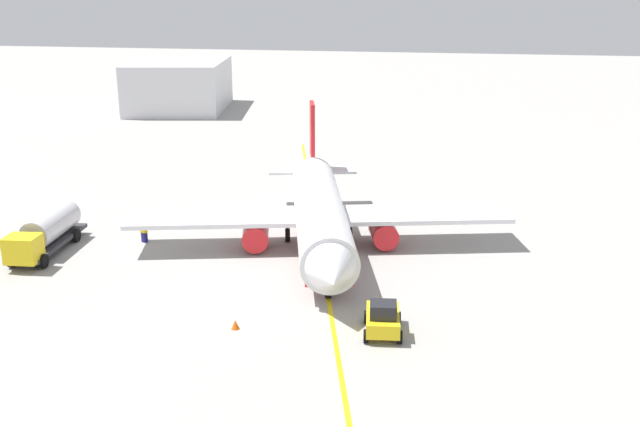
{
  "coord_description": "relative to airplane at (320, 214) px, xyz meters",
  "views": [
    {
      "loc": [
        53.21,
        11.0,
        19.91
      ],
      "look_at": [
        0.0,
        0.0,
        3.0
      ],
      "focal_mm": 39.96,
      "sensor_mm": 36.0,
      "label": 1
    }
  ],
  "objects": [
    {
      "name": "ground_plane",
      "position": [
        0.44,
        0.12,
        -2.8
      ],
      "size": [
        400.0,
        400.0,
        0.0
      ],
      "primitive_type": "plane",
      "color": "#9E9B96"
    },
    {
      "name": "taxi_line_marking",
      "position": [
        0.44,
        0.12,
        -2.79
      ],
      "size": [
        80.38,
        21.74,
        0.01
      ],
      "primitive_type": "cube",
      "rotation": [
        0.0,
        0.0,
        0.26
      ],
      "color": "yellow",
      "rests_on": "ground"
    },
    {
      "name": "pushback_tug",
      "position": [
        14.38,
        6.9,
        -1.79
      ],
      "size": [
        3.83,
        2.73,
        2.2
      ],
      "color": "yellow",
      "rests_on": "ground"
    },
    {
      "name": "distant_hangar",
      "position": [
        -65.65,
        -38.94,
        1.41
      ],
      "size": [
        25.04,
        19.84,
        8.42
      ],
      "color": "silver",
      "rests_on": "ground"
    },
    {
      "name": "airplane",
      "position": [
        0.0,
        0.0,
        0.0
      ],
      "size": [
        30.22,
        31.22,
        9.97
      ],
      "color": "white",
      "rests_on": "ground"
    },
    {
      "name": "safety_cone_wingtip",
      "position": [
        15.6,
        -2.1,
        -2.51
      ],
      "size": [
        0.52,
        0.52,
        0.58
      ],
      "primitive_type": "cone",
      "color": "#F2590F",
      "rests_on": "ground"
    },
    {
      "name": "safety_cone_nose",
      "position": [
        14.34,
        6.51,
        -2.48
      ],
      "size": [
        0.57,
        0.57,
        0.63
      ],
      "primitive_type": "cone",
      "color": "#F2590F",
      "rests_on": "ground"
    },
    {
      "name": "refueling_worker",
      "position": [
        1.82,
        -14.54,
        -1.98
      ],
      "size": [
        0.53,
        0.62,
        1.71
      ],
      "color": "navy",
      "rests_on": "ground"
    },
    {
      "name": "fuel_tanker",
      "position": [
        5.64,
        -21.08,
        -1.08
      ],
      "size": [
        9.96,
        3.69,
        3.15
      ],
      "color": "#2D2D33",
      "rests_on": "ground"
    }
  ]
}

